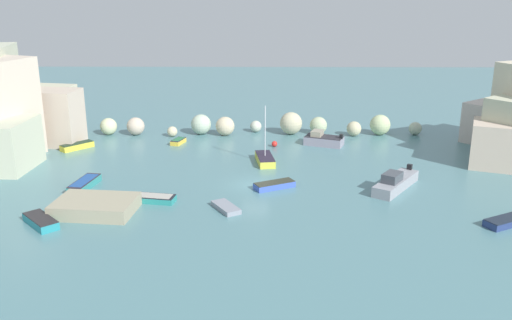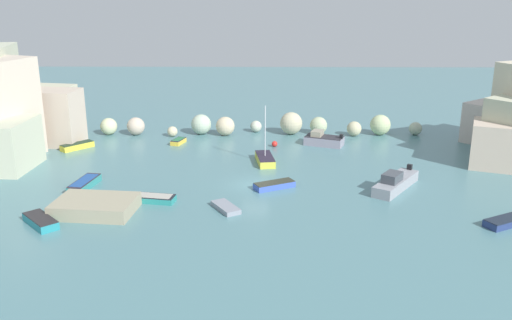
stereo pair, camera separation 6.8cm
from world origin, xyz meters
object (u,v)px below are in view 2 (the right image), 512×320
(moored_boat_4, at_px, (274,185))
(moored_boat_0, at_px, (226,207))
(channel_buoy, at_px, (275,144))
(stone_dock, at_px, (95,206))
(moored_boat_6, at_px, (154,198))
(moored_boat_10, at_px, (84,184))
(moored_boat_2, at_px, (265,159))
(moored_boat_9, at_px, (41,221))
(moored_boat_1, at_px, (395,183))
(moored_boat_5, at_px, (323,140))
(moored_boat_7, at_px, (178,141))
(moored_boat_3, at_px, (508,221))
(moored_boat_8, at_px, (77,146))

(moored_boat_4, bearing_deg, moored_boat_0, 24.87)
(moored_boat_0, bearing_deg, channel_buoy, 136.44)
(stone_dock, bearing_deg, moored_boat_0, 4.10)
(moored_boat_6, distance_m, moored_boat_10, 7.83)
(moored_boat_2, relative_size, moored_boat_9, 1.65)
(moored_boat_1, relative_size, moored_boat_6, 1.76)
(moored_boat_4, height_order, moored_boat_5, moored_boat_5)
(channel_buoy, xyz_separation_m, moored_boat_10, (-17.70, -13.94, 0.04))
(moored_boat_4, bearing_deg, moored_boat_7, -80.69)
(channel_buoy, height_order, moored_boat_0, channel_buoy)
(moored_boat_5, bearing_deg, moored_boat_2, 66.93)
(moored_boat_0, height_order, moored_boat_7, moored_boat_7)
(stone_dock, xyz_separation_m, moored_boat_3, (32.64, -1.96, -0.27))
(moored_boat_0, height_order, moored_boat_4, moored_boat_4)
(channel_buoy, relative_size, moored_boat_6, 0.18)
(stone_dock, height_order, moored_boat_6, stone_dock)
(moored_boat_1, xyz_separation_m, moored_boat_10, (-28.42, 0.03, -0.26))
(moored_boat_1, relative_size, moored_boat_4, 1.68)
(moored_boat_1, relative_size, moored_boat_5, 1.37)
(moored_boat_7, bearing_deg, moored_boat_5, -73.79)
(moored_boat_4, bearing_deg, moored_boat_6, -8.38)
(moored_boat_3, relative_size, moored_boat_7, 1.72)
(moored_boat_4, distance_m, moored_boat_9, 20.13)
(moored_boat_4, bearing_deg, moored_boat_10, -26.69)
(moored_boat_7, relative_size, moored_boat_9, 0.67)
(moored_boat_7, xyz_separation_m, moored_boat_8, (-11.18, -2.34, 0.04))
(moored_boat_8, xyz_separation_m, moored_boat_10, (4.76, -12.72, 0.03))
(stone_dock, bearing_deg, moored_boat_9, -144.17)
(moored_boat_10, bearing_deg, moored_boat_3, 86.53)
(moored_boat_8, bearing_deg, moored_boat_5, -43.64)
(moored_boat_0, xyz_separation_m, moored_boat_9, (-14.11, -3.31, 0.13))
(moored_boat_5, relative_size, moored_boat_10, 1.08)
(channel_buoy, relative_size, moored_boat_0, 0.20)
(moored_boat_0, height_order, moored_boat_6, moored_boat_6)
(moored_boat_1, distance_m, moored_boat_9, 30.41)
(moored_boat_5, bearing_deg, moored_boat_1, 130.11)
(moored_boat_5, height_order, moored_boat_6, moored_boat_5)
(moored_boat_1, bearing_deg, moored_boat_2, -88.60)
(moored_boat_1, relative_size, moored_boat_3, 1.56)
(moored_boat_7, height_order, moored_boat_9, moored_boat_9)
(channel_buoy, height_order, moored_boat_4, channel_buoy)
(moored_boat_3, height_order, moored_boat_4, moored_boat_4)
(moored_boat_2, xyz_separation_m, moored_boat_3, (18.78, -15.63, -0.12))
(moored_boat_6, distance_m, moored_boat_7, 18.47)
(channel_buoy, distance_m, moored_boat_6, 20.35)
(moored_boat_1, distance_m, moored_boat_2, 14.17)
(moored_boat_7, distance_m, moored_boat_10, 16.37)
(channel_buoy, bearing_deg, moored_boat_2, -100.20)
(stone_dock, distance_m, moored_boat_5, 29.20)
(moored_boat_1, bearing_deg, moored_boat_4, -55.89)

